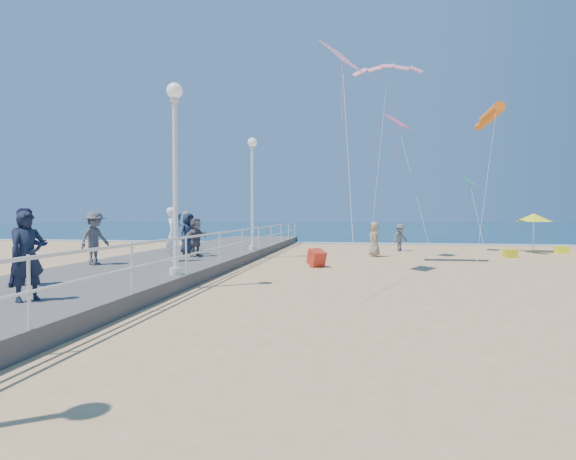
# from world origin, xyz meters

# --- Properties ---
(ground) EXTENTS (160.00, 160.00, 0.00)m
(ground) POSITION_xyz_m (0.00, 0.00, 0.00)
(ground) COLOR #E2B376
(ground) RESTS_ON ground
(ocean) EXTENTS (160.00, 90.00, 0.05)m
(ocean) POSITION_xyz_m (0.00, 65.00, 0.01)
(ocean) COLOR #0C3149
(ocean) RESTS_ON ground
(surf_line) EXTENTS (160.00, 1.20, 0.04)m
(surf_line) POSITION_xyz_m (0.00, 20.50, 0.03)
(surf_line) COLOR white
(surf_line) RESTS_ON ground
(boardwalk) EXTENTS (5.00, 44.00, 0.40)m
(boardwalk) POSITION_xyz_m (-7.50, 0.00, 0.20)
(boardwalk) COLOR slate
(boardwalk) RESTS_ON ground
(railing) EXTENTS (0.05, 42.00, 0.55)m
(railing) POSITION_xyz_m (-5.05, 0.00, 1.25)
(railing) COLOR white
(railing) RESTS_ON boardwalk
(lamp_post_mid) EXTENTS (0.44, 0.44, 5.32)m
(lamp_post_mid) POSITION_xyz_m (-5.35, 0.00, 3.66)
(lamp_post_mid) COLOR white
(lamp_post_mid) RESTS_ON boardwalk
(lamp_post_far) EXTENTS (0.44, 0.44, 5.32)m
(lamp_post_far) POSITION_xyz_m (-5.35, 9.00, 3.66)
(lamp_post_far) COLOR white
(lamp_post_far) RESTS_ON boardwalk
(woman_holding_toddler) EXTENTS (0.57, 0.77, 1.94)m
(woman_holding_toddler) POSITION_xyz_m (-6.91, 3.41, 1.37)
(woman_holding_toddler) COLOR white
(woman_holding_toddler) RESTS_ON boardwalk
(toddler_held) EXTENTS (0.40, 0.48, 0.89)m
(toddler_held) POSITION_xyz_m (-6.76, 3.56, 1.70)
(toddler_held) COLOR #3470C3
(toddler_held) RESTS_ON boardwalk
(spectator_0) EXTENTS (0.65, 0.76, 1.75)m
(spectator_0) POSITION_xyz_m (-6.64, -4.07, 1.28)
(spectator_0) COLOR #161F31
(spectator_0) RESTS_ON boardwalk
(spectator_2) EXTENTS (0.92, 1.28, 1.78)m
(spectator_2) POSITION_xyz_m (-9.06, 1.95, 1.29)
(spectator_2) COLOR #525257
(spectator_2) RESTS_ON boardwalk
(spectator_4) EXTENTS (0.89, 1.01, 1.74)m
(spectator_4) POSITION_xyz_m (-7.43, 6.13, 1.27)
(spectator_4) COLOR #1A253A
(spectator_4) RESTS_ON boardwalk
(spectator_5) EXTENTS (0.87, 1.52, 1.56)m
(spectator_5) POSITION_xyz_m (-6.77, 5.29, 1.18)
(spectator_5) COLOR #5E5D63
(spectator_5) RESTS_ON boardwalk
(spectator_6) EXTENTS (0.54, 0.73, 1.84)m
(spectator_6) POSITION_xyz_m (-8.18, 7.95, 1.32)
(spectator_6) COLOR #807858
(spectator_6) RESTS_ON boardwalk
(spectator_7) EXTENTS (1.06, 1.12, 1.83)m
(spectator_7) POSITION_xyz_m (-8.07, -2.34, 1.32)
(spectator_7) COLOR #1D1B3C
(spectator_7) RESTS_ON boardwalk
(beach_walker_a) EXTENTS (1.13, 1.09, 1.55)m
(beach_walker_a) POSITION_xyz_m (1.97, 14.26, 0.77)
(beach_walker_a) COLOR slate
(beach_walker_a) RESTS_ON ground
(beach_walker_c) EXTENTS (0.64, 0.90, 1.72)m
(beach_walker_c) POSITION_xyz_m (0.42, 10.67, 0.86)
(beach_walker_c) COLOR gray
(beach_walker_c) RESTS_ON ground
(box_kite) EXTENTS (0.86, 0.90, 0.74)m
(box_kite) POSITION_xyz_m (-1.97, 5.82, 0.30)
(box_kite) COLOR red
(box_kite) RESTS_ON ground
(beach_umbrella) EXTENTS (1.90, 1.90, 2.14)m
(beach_umbrella) POSITION_xyz_m (9.25, 14.95, 1.91)
(beach_umbrella) COLOR white
(beach_umbrella) RESTS_ON ground
(beach_chair_left) EXTENTS (0.55, 0.55, 0.40)m
(beach_chair_left) POSITION_xyz_m (6.90, 11.24, 0.20)
(beach_chair_left) COLOR yellow
(beach_chair_left) RESTS_ON ground
(beach_chair_right) EXTENTS (0.55, 0.55, 0.40)m
(beach_chair_right) POSITION_xyz_m (10.34, 13.99, 0.20)
(beach_chair_right) COLOR #ECFF1A
(beach_chair_right) RESTS_ON ground
(kite_parafoil) EXTENTS (2.94, 0.94, 0.65)m
(kite_parafoil) POSITION_xyz_m (0.81, 7.36, 8.23)
(kite_parafoil) COLOR #EA1B51
(kite_windsock) EXTENTS (1.07, 3.02, 1.15)m
(kite_windsock) POSITION_xyz_m (6.25, 12.34, 7.16)
(kite_windsock) COLOR orange
(kite_diamond_pink) EXTENTS (1.45, 1.53, 0.73)m
(kite_diamond_pink) POSITION_xyz_m (1.46, 10.39, 6.54)
(kite_diamond_pink) COLOR #E2538A
(kite_diamond_green) EXTENTS (1.25, 1.38, 0.71)m
(kite_diamond_green) POSITION_xyz_m (5.82, 15.01, 4.00)
(kite_diamond_green) COLOR #23A46D
(kite_diamond_redwhite) EXTENTS (1.55, 1.72, 0.98)m
(kite_diamond_redwhite) POSITION_xyz_m (-0.93, 4.02, 7.54)
(kite_diamond_redwhite) COLOR #F11C63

